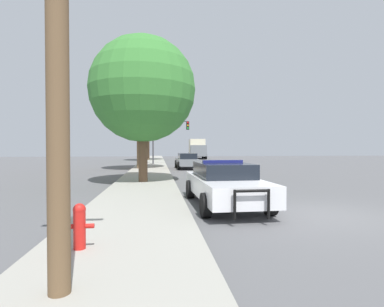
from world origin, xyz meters
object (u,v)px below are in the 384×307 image
object	(u,v)px
car_background_distant	(199,154)
car_background_midblock	(187,160)
police_car	(224,183)
traffic_light	(168,132)
tree_sidewalk_mid	(139,102)
box_truck	(197,148)
tree_sidewalk_far	(148,119)
tree_sidewalk_near	(143,90)
fire_hydrant	(79,225)

from	to	relation	value
car_background_distant	car_background_midblock	size ratio (longest dim) A/B	0.93
police_car	traffic_light	bearing A→B (deg)	-89.02
car_background_midblock	tree_sidewalk_mid	size ratio (longest dim) A/B	0.53
car_background_midblock	box_truck	xyz separation A→B (m)	(3.95, 23.21, 1.00)
tree_sidewalk_far	tree_sidewalk_near	size ratio (longest dim) A/B	1.20
traffic_light	tree_sidewalk_mid	size ratio (longest dim) A/B	0.56
police_car	traffic_light	xyz separation A→B (m)	(-0.98, 22.31, 2.73)
traffic_light	car_background_distant	size ratio (longest dim) A/B	1.12
car_background_distant	fire_hydrant	bearing A→B (deg)	-100.71
fire_hydrant	car_background_distant	xyz separation A→B (m)	(8.38, 45.27, 0.16)
car_background_midblock	box_truck	world-z (taller)	box_truck
police_car	car_background_distant	distance (m)	41.41
police_car	tree_sidewalk_near	bearing A→B (deg)	-65.67
traffic_light	fire_hydrant	bearing A→B (deg)	-95.32
police_car	tree_sidewalk_near	xyz separation A→B (m)	(-2.85, 5.89, 4.05)
tree_sidewalk_mid	box_truck	bearing A→B (deg)	71.58
car_background_distant	tree_sidewalk_mid	bearing A→B (deg)	-108.85
car_background_midblock	tree_sidewalk_near	world-z (taller)	tree_sidewalk_near
police_car	fire_hydrant	world-z (taller)	police_car
tree_sidewalk_mid	tree_sidewalk_near	distance (m)	9.87
police_car	tree_sidewalk_near	distance (m)	7.69
tree_sidewalk_far	police_car	bearing A→B (deg)	-84.08
fire_hydrant	car_background_distant	size ratio (longest dim) A/B	0.19
box_truck	tree_sidewalk_mid	xyz separation A→B (m)	(-8.01, -24.04, 3.87)
tree_sidewalk_mid	tree_sidewalk_near	world-z (taller)	tree_sidewalk_mid
box_truck	car_background_distant	bearing A→B (deg)	-108.81
fire_hydrant	tree_sidewalk_mid	distance (m)	20.48
police_car	tree_sidewalk_far	world-z (taller)	tree_sidewalk_far
tree_sidewalk_far	fire_hydrant	bearing A→B (deg)	-90.05
car_background_midblock	tree_sidewalk_near	xyz separation A→B (m)	(-3.28, -10.64, 4.05)
tree_sidewalk_far	tree_sidewalk_mid	distance (m)	17.18
traffic_light	car_background_distant	world-z (taller)	traffic_light
box_truck	tree_sidewalk_mid	bearing A→B (deg)	74.87
police_car	car_background_distant	xyz separation A→B (m)	(4.93, 41.12, -0.02)
car_background_distant	tree_sidewalk_far	xyz separation A→B (m)	(-8.35, -8.24, 5.16)
traffic_light	tree_sidewalk_mid	world-z (taller)	tree_sidewalk_mid
fire_hydrant	car_background_midblock	size ratio (longest dim) A/B	0.17
car_background_midblock	tree_sidewalk_far	bearing A→B (deg)	102.43
traffic_light	tree_sidewalk_near	world-z (taller)	tree_sidewalk_near
traffic_light	car_background_midblock	size ratio (longest dim) A/B	1.04
car_background_midblock	tree_sidewalk_mid	distance (m)	6.40
traffic_light	tree_sidewalk_far	bearing A→B (deg)	102.96
tree_sidewalk_far	car_background_midblock	bearing A→B (deg)	-76.79
traffic_light	tree_sidewalk_near	size ratio (longest dim) A/B	0.64
police_car	car_background_distant	bearing A→B (deg)	-98.38
car_background_distant	car_background_midblock	xyz separation A→B (m)	(-4.51, -24.59, 0.02)
car_background_midblock	tree_sidewalk_near	distance (m)	11.85
box_truck	police_car	bearing A→B (deg)	87.01
car_background_midblock	tree_sidewalk_mid	bearing A→B (deg)	-169.19
fire_hydrant	tree_sidewalk_far	size ratio (longest dim) A/B	0.09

